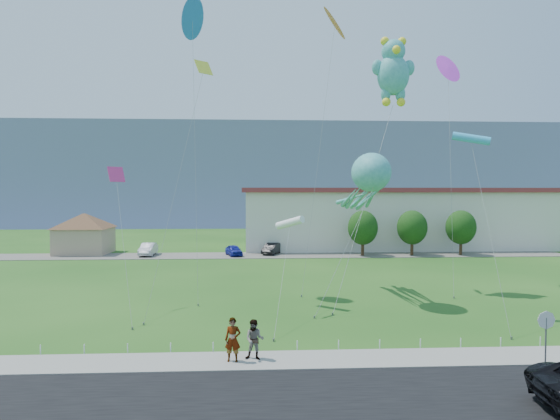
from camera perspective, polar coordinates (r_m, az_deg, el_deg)
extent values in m
plane|color=#1C4B15|center=(26.14, 3.98, -14.87)|extent=(160.00, 160.00, 0.00)
cube|color=black|center=(18.70, 7.23, -21.84)|extent=(80.00, 8.00, 0.06)
cube|color=gray|center=(23.52, 4.84, -16.68)|extent=(80.00, 2.50, 0.10)
cube|color=#59544C|center=(60.37, -0.13, -5.19)|extent=(70.00, 6.00, 0.06)
cube|color=slate|center=(144.94, -1.88, 3.94)|extent=(160.00, 50.00, 25.00)
cube|color=tan|center=(66.47, -21.45, -3.30)|extent=(6.00, 6.00, 3.20)
pyramid|color=brown|center=(66.30, -21.48, -1.15)|extent=(9.20, 9.20, 1.80)
cube|color=beige|center=(74.81, 19.80, -1.02)|extent=(60.00, 14.00, 7.60)
cube|color=maroon|center=(74.72, 19.83, 2.12)|extent=(61.00, 15.00, 0.60)
cylinder|color=slate|center=(25.02, 28.09, -13.26)|extent=(0.07, 0.07, 2.20)
cylinder|color=red|center=(24.78, 28.13, -11.02)|extent=(0.76, 0.04, 0.76)
cylinder|color=white|center=(24.76, 28.15, -11.03)|extent=(0.80, 0.02, 0.80)
cylinder|color=white|center=(26.55, -25.70, -14.23)|extent=(0.05, 0.05, 0.50)
cylinder|color=white|center=(25.87, -21.47, -14.60)|extent=(0.05, 0.05, 0.50)
cylinder|color=white|center=(25.33, -17.02, -14.91)|extent=(0.05, 0.05, 0.50)
cylinder|color=white|center=(24.94, -12.40, -15.14)|extent=(0.05, 0.05, 0.50)
cylinder|color=white|center=(24.71, -7.65, -15.28)|extent=(0.05, 0.05, 0.50)
cylinder|color=white|center=(24.64, -2.83, -15.32)|extent=(0.05, 0.05, 0.50)
cylinder|color=white|center=(24.72, 1.98, -15.25)|extent=(0.05, 0.05, 0.50)
cylinder|color=white|center=(24.97, 6.72, -15.09)|extent=(0.05, 0.05, 0.50)
cylinder|color=white|center=(25.38, 11.32, -14.83)|extent=(0.05, 0.05, 0.50)
cylinder|color=white|center=(25.93, 15.75, -14.50)|extent=(0.05, 0.05, 0.50)
cylinder|color=white|center=(26.62, 19.95, -14.11)|extent=(0.05, 0.05, 0.50)
cylinder|color=white|center=(27.45, 23.91, -13.67)|extent=(0.05, 0.05, 0.50)
cylinder|color=white|center=(28.38, 27.61, -13.20)|extent=(0.05, 0.05, 0.50)
cylinder|color=#3F2B19|center=(60.61, 9.43, -4.17)|extent=(0.36, 0.36, 2.20)
ellipsoid|color=#14380F|center=(60.40, 9.44, -2.00)|extent=(3.60, 3.60, 4.14)
cylinder|color=#3F2B19|center=(62.18, 14.84, -4.05)|extent=(0.36, 0.36, 2.20)
ellipsoid|color=#14380F|center=(61.98, 14.86, -1.94)|extent=(3.60, 3.60, 4.14)
cylinder|color=#3F2B19|center=(64.28, 19.95, -3.91)|extent=(0.36, 0.36, 2.20)
ellipsoid|color=#14380F|center=(64.09, 19.98, -1.86)|extent=(3.60, 3.60, 4.14)
imported|color=gray|center=(22.89, -5.41, -14.53)|extent=(0.76, 0.55, 1.94)
imported|color=gray|center=(23.10, -2.93, -14.57)|extent=(0.99, 0.83, 1.79)
imported|color=#B6B5BC|center=(61.97, -14.84, -4.35)|extent=(1.58, 4.47, 1.47)
imported|color=navy|center=(59.98, -5.30, -4.61)|extent=(2.48, 3.96, 1.26)
imported|color=black|center=(61.23, -0.95, -4.42)|extent=(2.74, 4.36, 1.36)
ellipsoid|color=teal|center=(34.23, 10.38, 4.26)|extent=(2.63, 3.42, 2.63)
sphere|color=white|center=(33.13, 10.01, 4.82)|extent=(0.41, 0.41, 0.41)
sphere|color=white|center=(33.36, 11.59, 4.80)|extent=(0.41, 0.41, 0.41)
cylinder|color=slate|center=(30.76, 3.95, -12.12)|extent=(0.10, 0.10, 0.16)
cylinder|color=gray|center=(31.66, 7.53, -4.23)|extent=(4.31, 2.69, 8.00)
ellipsoid|color=teal|center=(40.88, 12.81, 14.80)|extent=(2.49, 2.12, 3.11)
sphere|color=teal|center=(41.32, 12.83, 17.26)|extent=(1.82, 1.82, 1.82)
sphere|color=yellow|center=(41.36, 11.90, 18.35)|extent=(0.67, 0.67, 0.67)
sphere|color=yellow|center=(41.71, 13.77, 18.20)|extent=(0.67, 0.67, 0.67)
sphere|color=yellow|center=(40.58, 13.14, 17.40)|extent=(0.67, 0.67, 0.67)
ellipsoid|color=teal|center=(40.70, 11.06, 15.70)|extent=(0.86, 0.61, 1.21)
ellipsoid|color=teal|center=(41.36, 14.54, 15.45)|extent=(0.86, 0.61, 1.21)
ellipsoid|color=teal|center=(40.43, 11.99, 12.87)|extent=(0.77, 0.67, 1.24)
ellipsoid|color=teal|center=(40.74, 13.59, 12.77)|extent=(0.77, 0.67, 1.24)
sphere|color=yellow|center=(40.13, 12.05, 11.98)|extent=(0.67, 0.67, 0.67)
sphere|color=yellow|center=(40.44, 13.66, 11.89)|extent=(0.67, 0.67, 0.67)
cylinder|color=slate|center=(31.63, 6.03, -11.73)|extent=(0.10, 0.10, 0.16)
cylinder|color=gray|center=(35.23, 9.82, 1.46)|extent=(5.98, 8.05, 14.23)
cylinder|color=white|center=(33.24, 1.14, -1.45)|extent=(0.50, 2.25, 0.87)
cylinder|color=slate|center=(26.21, -0.74, -14.64)|extent=(0.10, 0.10, 0.16)
cylinder|color=gray|center=(29.53, 0.33, -7.38)|extent=(1.45, 8.01, 5.24)
cylinder|color=#32AAE3|center=(32.76, 21.00, 7.64)|extent=(0.50, 2.25, 0.87)
cylinder|color=slate|center=(29.09, 24.94, -13.13)|extent=(0.10, 0.10, 0.16)
cylinder|color=gray|center=(30.41, 22.83, -2.24)|extent=(0.06, 5.03, 10.53)
cone|color=blue|center=(40.65, -9.99, 20.77)|extent=(1.80, 1.33, 1.33)
cylinder|color=slate|center=(34.33, -9.34, -10.65)|extent=(0.10, 0.10, 0.16)
cylinder|color=gray|center=(36.09, -9.68, 6.32)|extent=(0.88, 4.95, 20.33)
cone|color=orange|center=(43.35, 6.28, 20.52)|extent=(1.80, 1.33, 1.33)
cylinder|color=slate|center=(36.72, 2.47, -9.79)|extent=(0.10, 0.10, 0.16)
cylinder|color=gray|center=(38.62, 4.49, 6.56)|extent=(3.17, 4.82, 21.00)
cube|color=#EB3482|center=(35.23, -18.21, 3.90)|extent=(1.29, 1.29, 0.86)
cylinder|color=slate|center=(29.43, -16.52, -12.85)|extent=(0.10, 0.10, 0.16)
cylinder|color=gray|center=(31.99, -17.45, -3.83)|extent=(2.52, 6.35, 8.47)
cone|color=#C533CE|center=(46.47, 18.66, 15.13)|extent=(1.80, 1.33, 1.33)
cylinder|color=slate|center=(38.28, 19.26, -9.41)|extent=(0.10, 0.10, 0.16)
cylinder|color=gray|center=(41.42, 18.93, 3.98)|extent=(2.32, 7.41, 17.87)
cube|color=gold|center=(33.79, -8.73, 15.81)|extent=(1.29, 1.29, 0.86)
cylinder|color=slate|center=(30.27, -15.32, -12.42)|extent=(0.10, 0.10, 0.16)
cylinder|color=gray|center=(31.01, -11.87, 2.38)|extent=(3.13, 4.04, 15.31)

